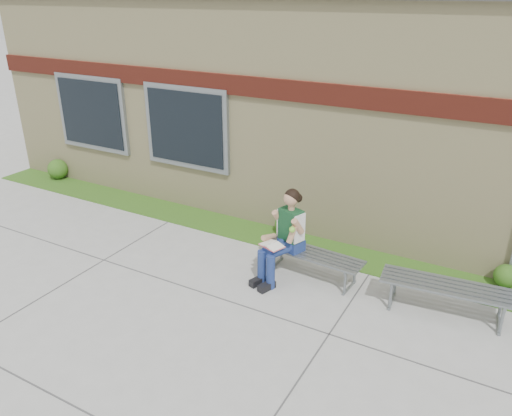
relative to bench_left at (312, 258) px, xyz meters
The scene contains 9 objects.
ground 1.76m from the bench_left, 97.14° to the right, with size 80.00×80.00×0.00m, color #9E9E99.
grass_strip 0.97m from the bench_left, 103.60° to the left, with size 16.00×0.80×0.02m, color #214F15.
school_building 4.63m from the bench_left, 92.89° to the left, with size 16.20×6.22×4.20m.
bench_left is the anchor object (origin of this frame).
bench_right 2.00m from the bench_left, ahead, with size 1.81×0.66×0.46m.
girl 0.59m from the bench_left, 151.27° to the right, with size 0.63×0.97×1.43m.
shrub_west 7.07m from the bench_left, behind, with size 0.46×0.46×0.46m, color #214F15.
shrub_mid 1.54m from the bench_left, 132.32° to the left, with size 0.34×0.34×0.34m, color #214F15.
shrub_east 2.91m from the bench_left, 23.01° to the left, with size 0.35×0.35×0.35m, color #214F15.
Camera 1 is at (2.75, -4.60, 4.14)m, focal length 35.00 mm.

